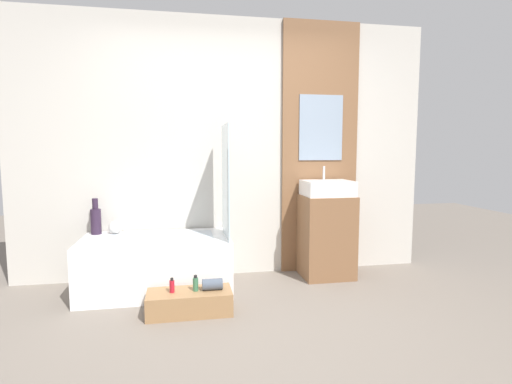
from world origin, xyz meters
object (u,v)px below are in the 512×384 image
bathtub (157,264)px  wooden_step_bench (190,302)px  sink (327,188)px  vase_tall_dark (96,220)px  bottle_soap_primary (172,286)px  bottle_soap_secondary (196,284)px  vase_round_light (115,227)px

bathtub → wooden_step_bench: 0.65m
sink → vase_tall_dark: size_ratio=1.40×
sink → bottle_soap_primary: 1.81m
bottle_soap_primary → bottle_soap_secondary: size_ratio=0.91×
bathtub → sink: size_ratio=2.78×
vase_tall_dark → bottle_soap_secondary: vase_tall_dark is taller
bathtub → bottle_soap_secondary: (0.33, -0.57, -0.01)m
bottle_soap_primary → bottle_soap_secondary: bearing=0.0°
wooden_step_bench → vase_round_light: vase_round_light is taller
vase_tall_dark → bottle_soap_secondary: (0.90, -0.83, -0.40)m
vase_tall_dark → bottle_soap_secondary: 1.28m
vase_tall_dark → bottle_soap_primary: (0.71, -0.83, -0.40)m
sink → bottle_soap_primary: bearing=-155.7°
wooden_step_bench → bottle_soap_secondary: size_ratio=5.19×
sink → vase_tall_dark: (-2.24, 0.14, -0.27)m
wooden_step_bench → bottle_soap_primary: bearing=180.0°
vase_round_light → bottle_soap_primary: size_ratio=1.07×
vase_tall_dark → bottle_soap_primary: size_ratio=2.92×
sink → wooden_step_bench: bearing=-153.7°
wooden_step_bench → sink: (1.39, 0.69, 0.82)m
sink → bottle_soap_secondary: size_ratio=3.72×
bathtub → wooden_step_bench: bearing=-63.5°
sink → bottle_soap_primary: (-1.53, -0.69, -0.68)m
wooden_step_bench → vase_tall_dark: (-0.85, 0.83, 0.55)m
bottle_soap_secondary → vase_tall_dark: bearing=137.3°
wooden_step_bench → bathtub: bearing=116.5°
vase_tall_dark → vase_round_light: 0.19m
vase_round_light → bottle_soap_secondary: vase_round_light is taller
sink → vase_round_light: bearing=176.5°
bottle_soap_secondary → vase_round_light: bearing=131.6°
bathtub → bottle_soap_primary: size_ratio=11.38×
bathtub → vase_tall_dark: size_ratio=3.90×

